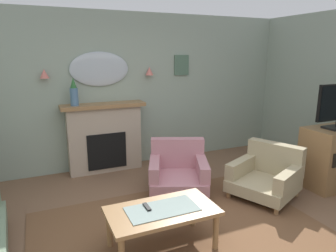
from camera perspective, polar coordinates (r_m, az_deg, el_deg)
The scene contains 14 objects.
floor at distance 3.46m, azimuth 4.53°, elevation -22.24°, with size 7.30×6.31×0.10m, color brown.
wall_back at distance 5.37m, azimuth -9.01°, elevation 6.47°, with size 7.30×0.10×2.64m, color #93A393.
patterned_rug at distance 3.57m, azimuth 2.94°, elevation -19.82°, with size 3.20×2.40×0.01m, color brown.
fireplace at distance 5.23m, azimuth -11.76°, elevation -2.24°, with size 1.36×0.36×1.16m.
mantel_vase_left at distance 4.98m, azimuth -17.21°, elevation 5.91°, with size 0.12×0.12×0.44m.
wall_mirror at distance 5.19m, azimuth -12.71°, elevation 10.37°, with size 0.96×0.06×0.56m, color #B2BCC6.
wall_sconce_left at distance 5.04m, azimuth -22.18°, elevation 9.06°, with size 0.14×0.14×0.14m, color #D17066.
wall_sconce_right at distance 5.37m, azimuth -3.51°, elevation 10.24°, with size 0.14×0.14×0.14m, color #D17066.
framed_picture at distance 5.68m, azimuth 2.54°, elevation 11.34°, with size 0.28×0.03×0.36m, color #4C6B56.
coffee_table at distance 3.19m, azimuth -1.11°, elevation -16.20°, with size 1.10×0.60×0.45m.
tv_remote at distance 3.19m, azimuth -3.96°, elevation -14.91°, with size 0.04×0.16×0.02m, color black.
armchair_in_corner at distance 4.53m, azimuth 18.04°, elevation -8.66°, with size 1.08×1.07×0.71m.
armchair_beside_couch at distance 4.50m, azimuth 1.90°, elevation -8.16°, with size 1.06×1.07×0.71m.
tv_cabinet at distance 5.16m, azimuth 28.27°, elevation -5.22°, with size 0.80×0.57×0.90m.
Camera 1 is at (-1.35, -2.46, 1.97)m, focal length 32.52 mm.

